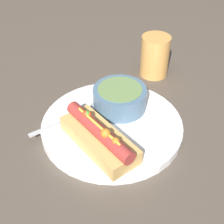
% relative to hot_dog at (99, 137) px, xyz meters
% --- Properties ---
extents(ground_plane, '(4.00, 4.00, 0.00)m').
position_rel_hot_dog_xyz_m(ground_plane, '(-0.01, 0.07, -0.04)').
color(ground_plane, '#4C4238').
extents(dinner_plate, '(0.28, 0.28, 0.02)m').
position_rel_hot_dog_xyz_m(dinner_plate, '(-0.01, 0.07, -0.03)').
color(dinner_plate, white).
rests_on(dinner_plate, ground_plane).
extents(hot_dog, '(0.18, 0.12, 0.06)m').
position_rel_hot_dog_xyz_m(hot_dog, '(0.00, 0.00, 0.00)').
color(hot_dog, tan).
rests_on(hot_dog, dinner_plate).
extents(soup_bowl, '(0.11, 0.11, 0.05)m').
position_rel_hot_dog_xyz_m(soup_bowl, '(-0.03, 0.12, 0.00)').
color(soup_bowl, slate).
rests_on(soup_bowl, dinner_plate).
extents(spoon, '(0.09, 0.17, 0.01)m').
position_rel_hot_dog_xyz_m(spoon, '(-0.07, 0.07, -0.02)').
color(spoon, '#B7B7BC').
rests_on(spoon, dinner_plate).
extents(drinking_glass, '(0.07, 0.07, 0.10)m').
position_rel_hot_dog_xyz_m(drinking_glass, '(-0.03, 0.30, 0.01)').
color(drinking_glass, '#D8994C').
rests_on(drinking_glass, ground_plane).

